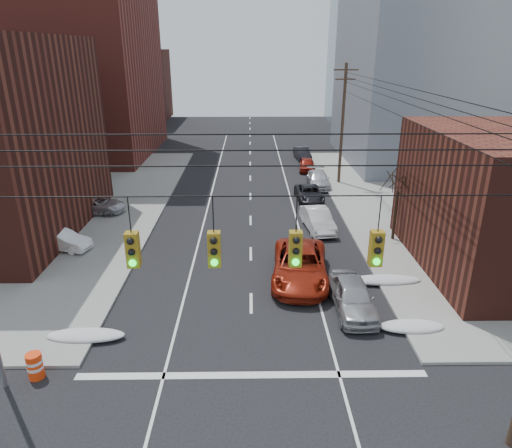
{
  "coord_description": "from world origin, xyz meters",
  "views": [
    {
      "loc": [
        -0.02,
        -8.28,
        12.18
      ],
      "look_at": [
        0.3,
        15.48,
        3.0
      ],
      "focal_mm": 32.0,
      "sensor_mm": 36.0,
      "label": 1
    }
  ],
  "objects_px": {
    "parked_car_f": "(302,153)",
    "construction_barrel": "(35,366)",
    "parked_car_e": "(307,165)",
    "lot_car_a": "(62,240)",
    "lot_car_d": "(40,189)",
    "lot_car_b": "(95,205)",
    "red_pickup": "(300,265)",
    "parked_car_d": "(318,179)",
    "parked_car_a": "(353,296)",
    "parked_car_b": "(318,220)",
    "parked_car_c": "(309,194)"
  },
  "relations": [
    {
      "from": "parked_car_f",
      "to": "construction_barrel",
      "type": "relative_size",
      "value": 3.83
    },
    {
      "from": "parked_car_e",
      "to": "parked_car_f",
      "type": "height_order",
      "value": "parked_car_f"
    },
    {
      "from": "lot_car_a",
      "to": "lot_car_d",
      "type": "bearing_deg",
      "value": 45.53
    },
    {
      "from": "parked_car_f",
      "to": "lot_car_b",
      "type": "xyz_separation_m",
      "value": [
        -18.18,
        -18.89,
        0.1
      ]
    },
    {
      "from": "red_pickup",
      "to": "parked_car_e",
      "type": "distance_m",
      "value": 24.66
    },
    {
      "from": "parked_car_d",
      "to": "parked_car_f",
      "type": "xyz_separation_m",
      "value": [
        -0.3,
        11.33,
        -0.01
      ]
    },
    {
      "from": "construction_barrel",
      "to": "parked_car_a",
      "type": "bearing_deg",
      "value": 19.38
    },
    {
      "from": "parked_car_e",
      "to": "parked_car_f",
      "type": "relative_size",
      "value": 0.93
    },
    {
      "from": "red_pickup",
      "to": "construction_barrel",
      "type": "height_order",
      "value": "red_pickup"
    },
    {
      "from": "parked_car_a",
      "to": "parked_car_b",
      "type": "distance_m",
      "value": 10.85
    },
    {
      "from": "parked_car_c",
      "to": "lot_car_b",
      "type": "height_order",
      "value": "lot_car_b"
    },
    {
      "from": "lot_car_b",
      "to": "parked_car_d",
      "type": "bearing_deg",
      "value": -64.82
    },
    {
      "from": "parked_car_b",
      "to": "construction_barrel",
      "type": "xyz_separation_m",
      "value": [
        -13.3,
        -15.59,
        -0.2
      ]
    },
    {
      "from": "parked_car_d",
      "to": "parked_car_e",
      "type": "height_order",
      "value": "parked_car_d"
    },
    {
      "from": "lot_car_b",
      "to": "lot_car_d",
      "type": "distance_m",
      "value": 7.57
    },
    {
      "from": "parked_car_e",
      "to": "parked_car_f",
      "type": "distance_m",
      "value": 5.43
    },
    {
      "from": "construction_barrel",
      "to": "lot_car_a",
      "type": "bearing_deg",
      "value": 106.26
    },
    {
      "from": "lot_car_a",
      "to": "parked_car_a",
      "type": "bearing_deg",
      "value": -96.33
    },
    {
      "from": "parked_car_c",
      "to": "parked_car_d",
      "type": "bearing_deg",
      "value": 69.55
    },
    {
      "from": "red_pickup",
      "to": "lot_car_d",
      "type": "bearing_deg",
      "value": 149.38
    },
    {
      "from": "parked_car_b",
      "to": "parked_car_e",
      "type": "bearing_deg",
      "value": 78.64
    },
    {
      "from": "parked_car_f",
      "to": "lot_car_a",
      "type": "distance_m",
      "value": 31.54
    },
    {
      "from": "parked_car_b",
      "to": "lot_car_d",
      "type": "xyz_separation_m",
      "value": [
        -23.02,
        7.8,
        0.04
      ]
    },
    {
      "from": "parked_car_a",
      "to": "lot_car_a",
      "type": "distance_m",
      "value": 18.51
    },
    {
      "from": "parked_car_e",
      "to": "lot_car_a",
      "type": "height_order",
      "value": "lot_car_a"
    },
    {
      "from": "parked_car_e",
      "to": "parked_car_c",
      "type": "bearing_deg",
      "value": -89.14
    },
    {
      "from": "parked_car_e",
      "to": "construction_barrel",
      "type": "xyz_separation_m",
      "value": [
        -14.52,
        -32.43,
        -0.1
      ]
    },
    {
      "from": "lot_car_b",
      "to": "lot_car_d",
      "type": "bearing_deg",
      "value": 57.15
    },
    {
      "from": "red_pickup",
      "to": "parked_car_e",
      "type": "height_order",
      "value": "red_pickup"
    },
    {
      "from": "parked_car_b",
      "to": "parked_car_d",
      "type": "xyz_separation_m",
      "value": [
        1.6,
        10.94,
        -0.07
      ]
    },
    {
      "from": "parked_car_a",
      "to": "lot_car_b",
      "type": "relative_size",
      "value": 1.02
    },
    {
      "from": "lot_car_a",
      "to": "lot_car_b",
      "type": "xyz_separation_m",
      "value": [
        -0.06,
        6.93,
        0.02
      ]
    },
    {
      "from": "parked_car_a",
      "to": "parked_car_e",
      "type": "xyz_separation_m",
      "value": [
        1.01,
        27.68,
        -0.14
      ]
    },
    {
      "from": "red_pickup",
      "to": "lot_car_b",
      "type": "xyz_separation_m",
      "value": [
        -14.8,
        10.97,
        -0.11
      ]
    },
    {
      "from": "parked_car_d",
      "to": "lot_car_a",
      "type": "relative_size",
      "value": 1.27
    },
    {
      "from": "parked_car_e",
      "to": "parked_car_f",
      "type": "bearing_deg",
      "value": 95.57
    },
    {
      "from": "parked_car_e",
      "to": "lot_car_a",
      "type": "bearing_deg",
      "value": -124.98
    },
    {
      "from": "parked_car_a",
      "to": "lot_car_b",
      "type": "distance_m",
      "value": 22.22
    },
    {
      "from": "parked_car_e",
      "to": "lot_car_b",
      "type": "relative_size",
      "value": 0.84
    },
    {
      "from": "red_pickup",
      "to": "lot_car_b",
      "type": "relative_size",
      "value": 1.41
    },
    {
      "from": "parked_car_a",
      "to": "lot_car_a",
      "type": "height_order",
      "value": "parked_car_a"
    },
    {
      "from": "lot_car_d",
      "to": "lot_car_a",
      "type": "bearing_deg",
      "value": -145.55
    },
    {
      "from": "parked_car_d",
      "to": "parked_car_e",
      "type": "xyz_separation_m",
      "value": [
        -0.38,
        5.9,
        -0.04
      ]
    },
    {
      "from": "parked_car_a",
      "to": "parked_car_c",
      "type": "distance_m",
      "value": 17.49
    },
    {
      "from": "parked_car_d",
      "to": "parked_car_c",
      "type": "bearing_deg",
      "value": -106.63
    },
    {
      "from": "parked_car_c",
      "to": "parked_car_f",
      "type": "relative_size",
      "value": 1.1
    },
    {
      "from": "lot_car_a",
      "to": "parked_car_e",
      "type": "bearing_deg",
      "value": -24.62
    },
    {
      "from": "parked_car_b",
      "to": "lot_car_a",
      "type": "bearing_deg",
      "value": -175.31
    },
    {
      "from": "parked_car_d",
      "to": "lot_car_b",
      "type": "xyz_separation_m",
      "value": [
        -18.47,
        -7.56,
        0.09
      ]
    },
    {
      "from": "parked_car_f",
      "to": "parked_car_e",
      "type": "bearing_deg",
      "value": -96.74
    }
  ]
}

